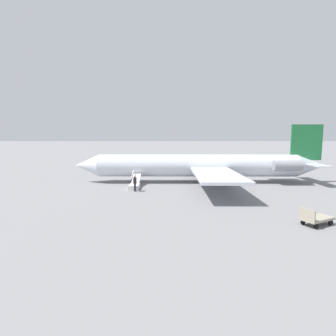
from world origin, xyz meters
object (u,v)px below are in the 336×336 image
(boarding_stairs, at_px, (135,185))
(passenger, at_px, (135,182))
(airplane_main, at_px, (205,165))
(luggage_cart, at_px, (316,218))

(boarding_stairs, height_order, passenger, boarding_stairs)
(airplane_main, relative_size, boarding_stairs, 7.83)
(passenger, bearing_deg, luggage_cart, -128.70)
(boarding_stairs, relative_size, luggage_cart, 1.65)
(boarding_stairs, bearing_deg, airplane_main, -65.22)
(boarding_stairs, xyz_separation_m, passenger, (-0.19, 1.67, 0.62))
(airplane_main, distance_m, passenger, 10.03)
(boarding_stairs, distance_m, passenger, 1.79)
(luggage_cart, bearing_deg, airplane_main, -99.84)
(passenger, relative_size, luggage_cart, 0.71)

